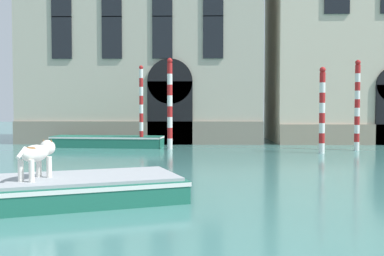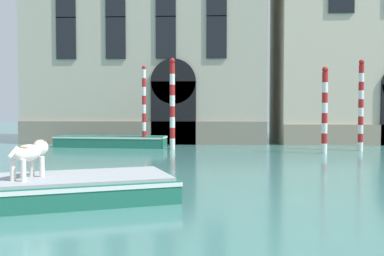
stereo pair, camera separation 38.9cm
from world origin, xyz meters
name	(u,v)px [view 2 (the right image)]	position (x,y,z in m)	size (l,w,h in m)	color
palazzo_left	(149,35)	(-0.94, 23.46, 6.22)	(13.16, 6.13, 12.47)	#BCB29E
boat_foreground	(23,190)	(-0.92, 5.78, 0.28)	(6.40, 4.18, 0.52)	#1E6651
dog_on_deck	(30,153)	(-0.76, 5.77, 1.02)	(0.50, 1.14, 0.77)	silver
boat_moored_near_palazzo	(111,141)	(-2.20, 18.86, 0.29)	(5.53, 1.89, 0.55)	#1E6651
mooring_pole_0	(361,105)	(9.45, 17.46, 2.06)	(0.24, 0.24, 4.08)	white
mooring_pole_1	(325,110)	(7.53, 16.13, 1.85)	(0.25, 0.25, 3.65)	white
mooring_pole_3	(144,107)	(-0.43, 18.19, 1.98)	(0.19, 0.19, 3.92)	white
mooring_pole_4	(172,103)	(0.94, 17.88, 2.14)	(0.25, 0.25, 4.24)	white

